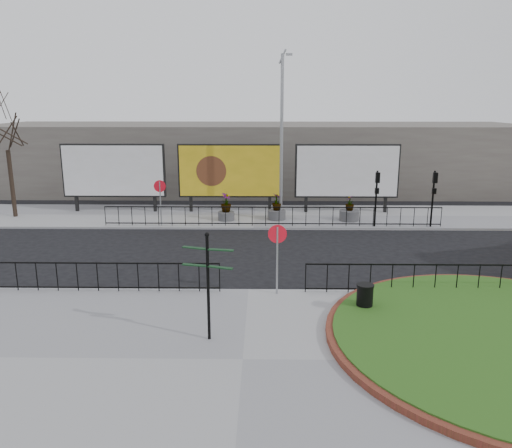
{
  "coord_description": "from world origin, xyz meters",
  "views": [
    {
      "loc": [
        0.53,
        -16.73,
        6.61
      ],
      "look_at": [
        0.23,
        2.15,
        1.99
      ],
      "focal_mm": 35.0,
      "sensor_mm": 36.0,
      "label": 1
    }
  ],
  "objects_px": {
    "billboard_mid": "(230,171)",
    "lamp_post": "(282,136)",
    "fingerpost_sign": "(208,276)",
    "planter_a": "(226,210)",
    "litter_bin": "(365,298)",
    "planter_c": "(349,213)",
    "planter_b": "(277,210)"
  },
  "relations": [
    {
      "from": "planter_a",
      "to": "planter_c",
      "type": "height_order",
      "value": "planter_a"
    },
    {
      "from": "lamp_post",
      "to": "litter_bin",
      "type": "xyz_separation_m",
      "value": [
        2.24,
        -12.91,
        -4.24
      ]
    },
    {
      "from": "billboard_mid",
      "to": "fingerpost_sign",
      "type": "distance_m",
      "value": 16.85
    },
    {
      "from": "planter_b",
      "to": "planter_a",
      "type": "bearing_deg",
      "value": -174.91
    },
    {
      "from": "litter_bin",
      "to": "planter_a",
      "type": "bearing_deg",
      "value": 112.9
    },
    {
      "from": "litter_bin",
      "to": "lamp_post",
      "type": "bearing_deg",
      "value": 99.83
    },
    {
      "from": "lamp_post",
      "to": "litter_bin",
      "type": "bearing_deg",
      "value": -80.17
    },
    {
      "from": "planter_a",
      "to": "billboard_mid",
      "type": "bearing_deg",
      "value": 87.86
    },
    {
      "from": "billboard_mid",
      "to": "fingerpost_sign",
      "type": "xyz_separation_m",
      "value": [
        0.51,
        -16.83,
        -0.6
      ]
    },
    {
      "from": "planter_a",
      "to": "lamp_post",
      "type": "bearing_deg",
      "value": 5.4
    },
    {
      "from": "lamp_post",
      "to": "fingerpost_sign",
      "type": "xyz_separation_m",
      "value": [
        -2.5,
        -14.86,
        -2.83
      ]
    },
    {
      "from": "fingerpost_sign",
      "to": "planter_b",
      "type": "relative_size",
      "value": 2.06
    },
    {
      "from": "fingerpost_sign",
      "to": "planter_a",
      "type": "relative_size",
      "value": 2.01
    },
    {
      "from": "planter_c",
      "to": "planter_b",
      "type": "bearing_deg",
      "value": 177.07
    },
    {
      "from": "billboard_mid",
      "to": "planter_c",
      "type": "height_order",
      "value": "billboard_mid"
    },
    {
      "from": "lamp_post",
      "to": "fingerpost_sign",
      "type": "height_order",
      "value": "lamp_post"
    },
    {
      "from": "fingerpost_sign",
      "to": "planter_a",
      "type": "distance_m",
      "value": 14.63
    },
    {
      "from": "billboard_mid",
      "to": "planter_c",
      "type": "bearing_deg",
      "value": -17.92
    },
    {
      "from": "billboard_mid",
      "to": "lamp_post",
      "type": "relative_size",
      "value": 0.67
    },
    {
      "from": "billboard_mid",
      "to": "litter_bin",
      "type": "height_order",
      "value": "billboard_mid"
    },
    {
      "from": "fingerpost_sign",
      "to": "litter_bin",
      "type": "xyz_separation_m",
      "value": [
        4.73,
        1.95,
        -1.41
      ]
    },
    {
      "from": "billboard_mid",
      "to": "planter_c",
      "type": "relative_size",
      "value": 4.31
    },
    {
      "from": "lamp_post",
      "to": "litter_bin",
      "type": "relative_size",
      "value": 10.08
    },
    {
      "from": "lamp_post",
      "to": "planter_a",
      "type": "distance_m",
      "value": 5.14
    },
    {
      "from": "fingerpost_sign",
      "to": "planter_b",
      "type": "height_order",
      "value": "fingerpost_sign"
    },
    {
      "from": "planter_a",
      "to": "planter_c",
      "type": "relative_size",
      "value": 1.08
    },
    {
      "from": "litter_bin",
      "to": "planter_a",
      "type": "height_order",
      "value": "planter_a"
    },
    {
      "from": "planter_c",
      "to": "fingerpost_sign",
      "type": "bearing_deg",
      "value": -113.48
    },
    {
      "from": "billboard_mid",
      "to": "fingerpost_sign",
      "type": "bearing_deg",
      "value": -88.26
    },
    {
      "from": "billboard_mid",
      "to": "planter_a",
      "type": "relative_size",
      "value": 4.0
    },
    {
      "from": "lamp_post",
      "to": "planter_a",
      "type": "bearing_deg",
      "value": -174.6
    },
    {
      "from": "lamp_post",
      "to": "planter_a",
      "type": "height_order",
      "value": "lamp_post"
    }
  ]
}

